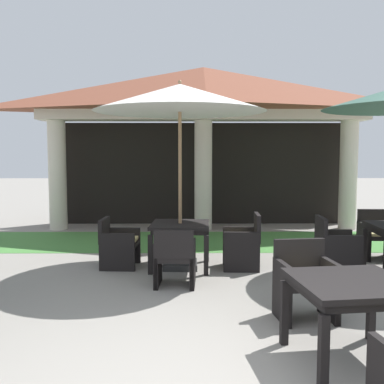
# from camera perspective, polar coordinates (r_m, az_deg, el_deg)

# --- Properties ---
(background_pavilion) EXTENTS (8.24, 2.77, 3.88)m
(background_pavilion) POSITION_cam_1_polar(r_m,az_deg,el_deg) (10.79, 1.47, 11.27)
(background_pavilion) COLOR beige
(background_pavilion) RESTS_ON ground
(lawn_strip) EXTENTS (10.04, 2.21, 0.01)m
(lawn_strip) POSITION_cam_1_polar(r_m,az_deg,el_deg) (9.29, 1.76, -6.37)
(lawn_strip) COLOR #47843D
(lawn_strip) RESTS_ON ground
(patio_table_near_foreground) EXTENTS (1.07, 1.07, 0.74)m
(patio_table_near_foreground) POSITION_cam_1_polar(r_m,az_deg,el_deg) (4.14, 19.97, -11.99)
(patio_table_near_foreground) COLOR black
(patio_table_near_foreground) RESTS_ON ground
(patio_chair_near_foreground_north) EXTENTS (0.66, 0.56, 0.86)m
(patio_chair_near_foreground_north) POSITION_cam_1_polar(r_m,az_deg,el_deg) (5.13, 14.38, -11.23)
(patio_chair_near_foreground_north) COLOR black
(patio_chair_near_foreground_north) RESTS_ON ground
(patio_table_mid_left) EXTENTS (0.96, 0.96, 0.72)m
(patio_table_mid_left) POSITION_cam_1_polar(r_m,az_deg,el_deg) (7.08, -1.54, -4.85)
(patio_table_mid_left) COLOR black
(patio_table_mid_left) RESTS_ON ground
(patio_umbrella_mid_left) EXTENTS (2.71, 2.71, 2.98)m
(patio_umbrella_mid_left) POSITION_cam_1_polar(r_m,az_deg,el_deg) (7.03, -1.58, 11.88)
(patio_umbrella_mid_left) COLOR #2D2D2D
(patio_umbrella_mid_left) RESTS_ON ground
(patio_chair_mid_left_south) EXTENTS (0.58, 0.54, 0.82)m
(patio_chair_mid_left_south) POSITION_cam_1_polar(r_m,az_deg,el_deg) (6.15, -2.22, -8.58)
(patio_chair_mid_left_south) COLOR black
(patio_chair_mid_left_south) RESTS_ON ground
(patio_chair_mid_left_east) EXTENTS (0.60, 0.58, 0.88)m
(patio_chair_mid_left_east) POSITION_cam_1_polar(r_m,az_deg,el_deg) (7.12, 6.65, -6.64)
(patio_chair_mid_left_east) COLOR black
(patio_chair_mid_left_east) RESTS_ON ground
(patio_chair_mid_left_west) EXTENTS (0.60, 0.62, 0.79)m
(patio_chair_mid_left_west) POSITION_cam_1_polar(r_m,az_deg,el_deg) (7.27, -9.54, -6.64)
(patio_chair_mid_left_west) COLOR black
(patio_chair_mid_left_west) RESTS_ON ground
(patio_chair_far_back_north) EXTENTS (0.60, 0.60, 0.84)m
(patio_chair_far_back_north) POSITION_cam_1_polar(r_m,az_deg,el_deg) (8.43, 22.90, -5.27)
(patio_chair_far_back_north) COLOR black
(patio_chair_far_back_north) RESTS_ON ground
(patio_chair_far_back_west) EXTENTS (0.60, 0.59, 0.87)m
(patio_chair_far_back_west) POSITION_cam_1_polar(r_m,az_deg,el_deg) (7.13, 18.09, -6.83)
(patio_chair_far_back_west) COLOR black
(patio_chair_far_back_west) RESTS_ON ground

